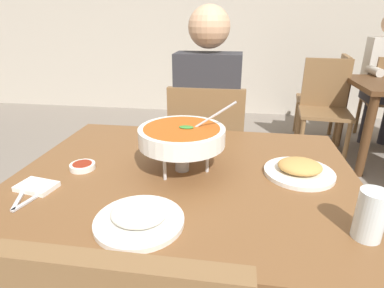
{
  "coord_description": "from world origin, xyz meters",
  "views": [
    {
      "loc": [
        0.17,
        -0.96,
        1.24
      ],
      "look_at": [
        0.0,
        0.15,
        0.78
      ],
      "focal_mm": 29.01,
      "sensor_mm": 36.0,
      "label": 1
    }
  ],
  "objects_px": {
    "appetizer_plate": "(299,169)",
    "chair_bg_corner": "(324,103)",
    "sauce_dish": "(83,166)",
    "rice_plate": "(139,217)",
    "drink_glass": "(370,217)",
    "dining_table_main": "(186,198)",
    "curry_bowl": "(182,136)",
    "chair_diner_main": "(207,149)",
    "chair_bg_right": "(329,94)",
    "diner_main": "(208,109)"
  },
  "relations": [
    {
      "from": "diner_main",
      "to": "dining_table_main",
      "type": "bearing_deg",
      "value": -90.0
    },
    {
      "from": "curry_bowl",
      "to": "chair_bg_right",
      "type": "relative_size",
      "value": 0.37
    },
    {
      "from": "rice_plate",
      "to": "sauce_dish",
      "type": "distance_m",
      "value": 0.41
    },
    {
      "from": "appetizer_plate",
      "to": "drink_glass",
      "type": "bearing_deg",
      "value": -71.27
    },
    {
      "from": "drink_glass",
      "to": "appetizer_plate",
      "type": "bearing_deg",
      "value": 108.73
    },
    {
      "from": "diner_main",
      "to": "curry_bowl",
      "type": "relative_size",
      "value": 3.94
    },
    {
      "from": "drink_glass",
      "to": "chair_bg_corner",
      "type": "relative_size",
      "value": 0.14
    },
    {
      "from": "sauce_dish",
      "to": "chair_bg_right",
      "type": "distance_m",
      "value": 2.86
    },
    {
      "from": "chair_diner_main",
      "to": "curry_bowl",
      "type": "distance_m",
      "value": 0.81
    },
    {
      "from": "chair_diner_main",
      "to": "chair_bg_corner",
      "type": "relative_size",
      "value": 1.0
    },
    {
      "from": "appetizer_plate",
      "to": "rice_plate",
      "type": "bearing_deg",
      "value": -142.9
    },
    {
      "from": "sauce_dish",
      "to": "curry_bowl",
      "type": "bearing_deg",
      "value": 7.26
    },
    {
      "from": "diner_main",
      "to": "appetizer_plate",
      "type": "relative_size",
      "value": 5.46
    },
    {
      "from": "chair_bg_corner",
      "to": "dining_table_main",
      "type": "bearing_deg",
      "value": -115.7
    },
    {
      "from": "drink_glass",
      "to": "chair_bg_corner",
      "type": "distance_m",
      "value": 2.36
    },
    {
      "from": "rice_plate",
      "to": "sauce_dish",
      "type": "bearing_deg",
      "value": 136.98
    },
    {
      "from": "appetizer_plate",
      "to": "sauce_dish",
      "type": "distance_m",
      "value": 0.77
    },
    {
      "from": "drink_glass",
      "to": "chair_bg_right",
      "type": "xyz_separation_m",
      "value": [
        0.61,
        2.69,
        -0.28
      ]
    },
    {
      "from": "chair_bg_corner",
      "to": "chair_bg_right",
      "type": "bearing_deg",
      "value": 70.91
    },
    {
      "from": "rice_plate",
      "to": "chair_bg_right",
      "type": "height_order",
      "value": "chair_bg_right"
    },
    {
      "from": "dining_table_main",
      "to": "drink_glass",
      "type": "bearing_deg",
      "value": -28.72
    },
    {
      "from": "rice_plate",
      "to": "appetizer_plate",
      "type": "distance_m",
      "value": 0.58
    },
    {
      "from": "curry_bowl",
      "to": "chair_bg_corner",
      "type": "distance_m",
      "value": 2.26
    },
    {
      "from": "curry_bowl",
      "to": "chair_bg_right",
      "type": "height_order",
      "value": "curry_bowl"
    },
    {
      "from": "curry_bowl",
      "to": "appetizer_plate",
      "type": "xyz_separation_m",
      "value": [
        0.41,
        0.02,
        -0.11
      ]
    },
    {
      "from": "chair_bg_corner",
      "to": "rice_plate",
      "type": "bearing_deg",
      "value": -114.18
    },
    {
      "from": "appetizer_plate",
      "to": "chair_bg_corner",
      "type": "distance_m",
      "value": 2.07
    },
    {
      "from": "diner_main",
      "to": "appetizer_plate",
      "type": "distance_m",
      "value": 0.84
    },
    {
      "from": "curry_bowl",
      "to": "chair_bg_right",
      "type": "distance_m",
      "value": 2.67
    },
    {
      "from": "dining_table_main",
      "to": "chair_diner_main",
      "type": "distance_m",
      "value": 0.76
    },
    {
      "from": "dining_table_main",
      "to": "curry_bowl",
      "type": "distance_m",
      "value": 0.24
    },
    {
      "from": "dining_table_main",
      "to": "chair_diner_main",
      "type": "xyz_separation_m",
      "value": [
        -0.0,
        0.75,
        -0.12
      ]
    },
    {
      "from": "dining_table_main",
      "to": "rice_plate",
      "type": "bearing_deg",
      "value": -103.31
    },
    {
      "from": "diner_main",
      "to": "chair_bg_corner",
      "type": "relative_size",
      "value": 1.46
    },
    {
      "from": "appetizer_plate",
      "to": "drink_glass",
      "type": "height_order",
      "value": "drink_glass"
    },
    {
      "from": "curry_bowl",
      "to": "chair_bg_corner",
      "type": "xyz_separation_m",
      "value": [
        0.99,
        2.0,
        -0.35
      ]
    },
    {
      "from": "chair_diner_main",
      "to": "appetizer_plate",
      "type": "relative_size",
      "value": 3.75
    },
    {
      "from": "chair_diner_main",
      "to": "diner_main",
      "type": "distance_m",
      "value": 0.24
    },
    {
      "from": "appetizer_plate",
      "to": "curry_bowl",
      "type": "bearing_deg",
      "value": -176.53
    },
    {
      "from": "dining_table_main",
      "to": "diner_main",
      "type": "height_order",
      "value": "diner_main"
    },
    {
      "from": "diner_main",
      "to": "chair_bg_corner",
      "type": "xyz_separation_m",
      "value": [
        0.97,
        1.23,
        -0.24
      ]
    },
    {
      "from": "dining_table_main",
      "to": "sauce_dish",
      "type": "height_order",
      "value": "sauce_dish"
    },
    {
      "from": "chair_diner_main",
      "to": "curry_bowl",
      "type": "height_order",
      "value": "curry_bowl"
    },
    {
      "from": "sauce_dish",
      "to": "chair_bg_corner",
      "type": "xyz_separation_m",
      "value": [
        1.35,
        2.05,
        -0.23
      ]
    },
    {
      "from": "drink_glass",
      "to": "curry_bowl",
      "type": "bearing_deg",
      "value": 150.28
    },
    {
      "from": "chair_diner_main",
      "to": "diner_main",
      "type": "xyz_separation_m",
      "value": [
        0.0,
        0.03,
        0.24
      ]
    },
    {
      "from": "chair_bg_corner",
      "to": "chair_diner_main",
      "type": "bearing_deg",
      "value": -127.5
    },
    {
      "from": "dining_table_main",
      "to": "appetizer_plate",
      "type": "height_order",
      "value": "appetizer_plate"
    },
    {
      "from": "chair_diner_main",
      "to": "chair_bg_corner",
      "type": "height_order",
      "value": "same"
    },
    {
      "from": "rice_plate",
      "to": "drink_glass",
      "type": "bearing_deg",
      "value": 3.17
    }
  ]
}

